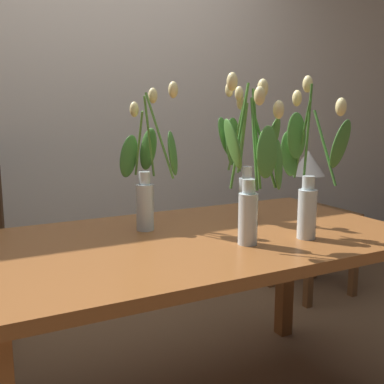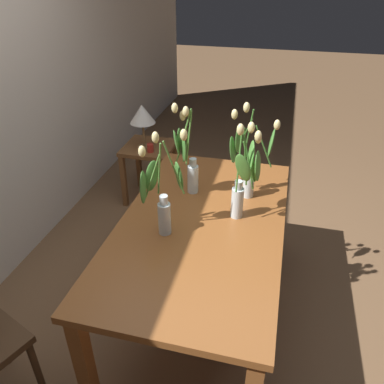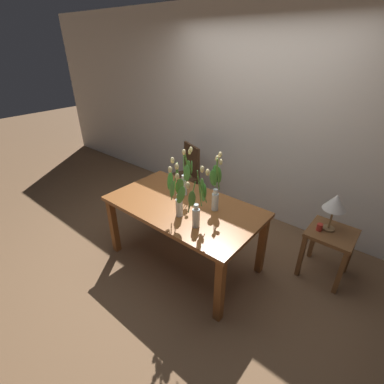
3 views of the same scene
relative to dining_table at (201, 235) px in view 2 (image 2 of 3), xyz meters
name	(u,v)px [view 2 (image 2 of 3)]	position (x,y,z in m)	size (l,w,h in m)	color
ground_plane	(200,313)	(0.00, 0.00, -0.65)	(18.00, 18.00, 0.00)	brown
dining_table	(201,235)	(0.00, 0.00, 0.00)	(1.60, 0.90, 0.74)	brown
tulip_vase_0	(244,181)	(0.11, -0.20, 0.33)	(0.23, 0.15, 0.58)	silver
tulip_vase_1	(249,164)	(0.34, -0.20, 0.31)	(0.13, 0.28, 0.58)	silver
tulip_vase_2	(188,161)	(0.29, 0.15, 0.31)	(0.15, 0.15, 0.58)	silver
tulip_vase_3	(162,198)	(-0.12, 0.18, 0.29)	(0.21, 0.22, 0.57)	silver
side_table	(149,158)	(1.28, 0.79, -0.22)	(0.44, 0.44, 0.55)	brown
table_lamp	(142,115)	(1.23, 0.81, 0.21)	(0.22, 0.22, 0.40)	olive
pillar_candle	(150,148)	(1.17, 0.73, -0.06)	(0.06, 0.06, 0.07)	#B72D23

